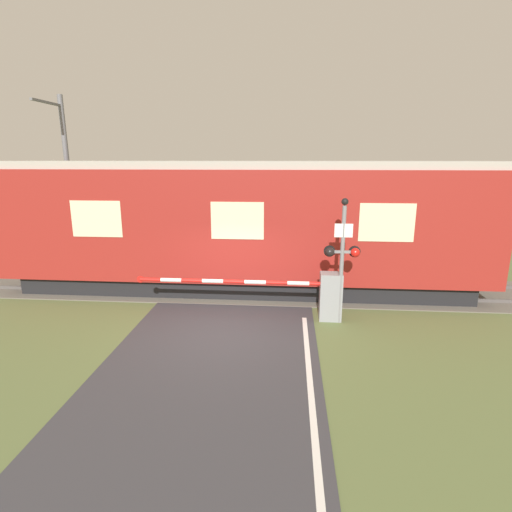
{
  "coord_description": "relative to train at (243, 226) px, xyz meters",
  "views": [
    {
      "loc": [
        1.64,
        -9.53,
        4.37
      ],
      "look_at": [
        0.71,
        1.6,
        1.63
      ],
      "focal_mm": 28.0,
      "sensor_mm": 36.0,
      "label": 1
    }
  ],
  "objects": [
    {
      "name": "signal_post",
      "position": [
        2.93,
        -2.61,
        -0.26
      ],
      "size": [
        0.95,
        0.26,
        3.39
      ],
      "color": "gray",
      "rests_on": "ground_plane"
    },
    {
      "name": "ground_plane",
      "position": [
        -0.12,
        -3.43,
        -2.19
      ],
      "size": [
        80.0,
        80.0,
        0.0
      ],
      "primitive_type": "plane",
      "color": "#5B6B3D"
    },
    {
      "name": "track_bed",
      "position": [
        -0.12,
        0.0,
        -2.17
      ],
      "size": [
        36.0,
        3.2,
        0.13
      ],
      "color": "#666056",
      "rests_on": "ground_plane"
    },
    {
      "name": "train",
      "position": [
        0.0,
        0.0,
        0.0
      ],
      "size": [
        15.67,
        2.81,
        4.29
      ],
      "color": "black",
      "rests_on": "ground_plane"
    },
    {
      "name": "crossing_barrier",
      "position": [
        2.28,
        -2.43,
        -1.46
      ],
      "size": [
        5.76,
        0.44,
        1.34
      ],
      "color": "gray",
      "rests_on": "ground_plane"
    },
    {
      "name": "catenary_pole",
      "position": [
        -7.19,
        2.33,
        1.31
      ],
      "size": [
        0.2,
        1.9,
        6.71
      ],
      "color": "slate",
      "rests_on": "ground_plane"
    }
  ]
}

